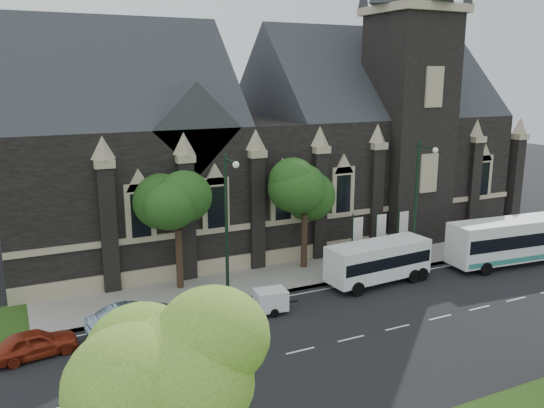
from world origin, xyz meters
TOP-DOWN VIEW (x-y plane):
  - ground at (0.00, 0.00)m, footprint 160.00×160.00m
  - sidewalk at (0.00, 9.50)m, footprint 80.00×5.00m
  - museum at (5.12, 18.78)m, footprint 40.00×17.70m
  - tree_park_near at (-11.77, -8.77)m, footprint 4.42×4.42m
  - tree_walk_right at (3.21, 10.71)m, footprint 4.08×4.08m
  - tree_walk_left at (-5.80, 10.70)m, footprint 3.91×3.91m
  - street_lamp_near at (10.00, 7.09)m, footprint 0.36×1.88m
  - street_lamp_mid at (-4.00, 7.09)m, footprint 0.36×1.88m
  - banner_flag_left at (6.29, 9.00)m, footprint 0.90×0.10m
  - banner_flag_center at (8.29, 9.00)m, footprint 0.90×0.10m
  - banner_flag_right at (10.29, 9.00)m, footprint 0.90×0.10m
  - tour_coach at (17.67, 4.76)m, footprint 11.57×3.49m
  - shuttle_bus at (6.02, 5.94)m, footprint 7.28×2.92m
  - box_trailer at (-2.35, 4.76)m, footprint 2.64×1.56m
  - sedan at (-10.00, 5.56)m, footprint 4.93×2.21m
  - car_far_red at (-14.87, 5.11)m, footprint 4.17×2.14m

SIDE VIEW (x-z plane):
  - ground at x=0.00m, z-range 0.00..0.00m
  - sidewalk at x=0.00m, z-range 0.00..0.15m
  - car_far_red at x=-14.87m, z-range 0.00..1.36m
  - box_trailer at x=-2.35m, z-range 0.09..1.47m
  - sedan at x=-10.00m, z-range 0.00..1.57m
  - shuttle_bus at x=6.02m, z-range 0.22..2.98m
  - tour_coach at x=17.67m, z-range 0.15..3.48m
  - banner_flag_left at x=6.29m, z-range 0.38..4.38m
  - banner_flag_center at x=8.29m, z-range 0.38..4.38m
  - banner_flag_right at x=10.29m, z-range 0.38..4.38m
  - street_lamp_near at x=10.00m, z-range 0.61..9.61m
  - street_lamp_mid at x=-4.00m, z-range 0.61..9.61m
  - tree_walk_left at x=-5.80m, z-range 1.91..9.55m
  - tree_walk_right at x=3.21m, z-range 1.92..9.72m
  - tree_park_near at x=-11.77m, z-range 2.14..10.70m
  - museum at x=5.12m, z-range -6.78..23.12m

